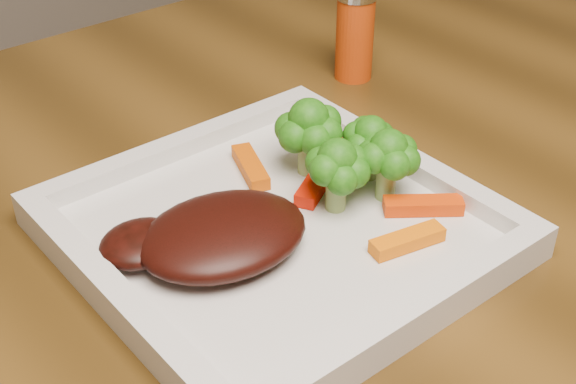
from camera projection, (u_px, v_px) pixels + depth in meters
plate at (277, 233)px, 0.56m from camera, size 0.27×0.27×0.01m
steak at (223, 235)px, 0.53m from camera, size 0.13×0.11×0.03m
broccoli_0 at (309, 132)px, 0.60m from camera, size 0.06×0.06×0.07m
broccoli_1 at (371, 140)px, 0.60m from camera, size 0.05×0.05×0.06m
broccoli_2 at (387, 163)px, 0.57m from camera, size 0.07×0.07×0.06m
broccoli_3 at (337, 172)px, 0.56m from camera, size 0.06×0.06×0.06m
carrot_0 at (407, 240)px, 0.54m from camera, size 0.06×0.03×0.01m
carrot_1 at (423, 205)px, 0.57m from camera, size 0.05×0.05×0.01m
carrot_3 at (341, 150)px, 0.64m from camera, size 0.06×0.02×0.01m
carrot_4 at (251, 167)px, 0.62m from camera, size 0.03×0.06×0.01m
carrot_6 at (317, 183)px, 0.60m from camera, size 0.06×0.04×0.01m
spice_shaker at (355, 33)px, 0.76m from camera, size 0.04×0.04×0.09m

